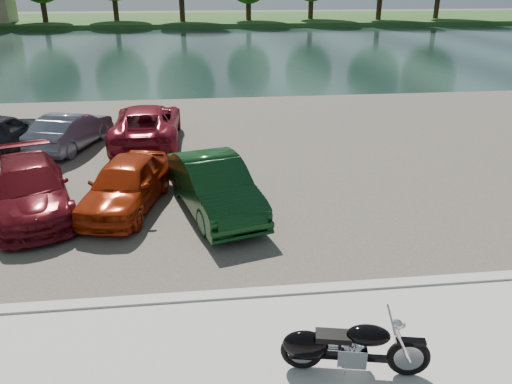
# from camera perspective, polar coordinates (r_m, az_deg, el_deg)

# --- Properties ---
(ground) EXTENTS (200.00, 200.00, 0.00)m
(ground) POSITION_cam_1_polar(r_m,az_deg,el_deg) (8.68, 4.30, -19.32)
(ground) COLOR #595447
(ground) RESTS_ON ground
(kerb) EXTENTS (60.00, 0.30, 0.14)m
(kerb) POSITION_cam_1_polar(r_m,az_deg,el_deg) (10.17, 2.20, -11.47)
(kerb) COLOR #BBB8B0
(kerb) RESTS_ON ground
(parking_lot) EXTENTS (60.00, 18.00, 0.04)m
(parking_lot) POSITION_cam_1_polar(r_m,az_deg,el_deg) (18.27, -2.05, 4.56)
(parking_lot) COLOR #454138
(parking_lot) RESTS_ON ground
(river) EXTENTS (120.00, 40.00, 0.00)m
(river) POSITION_cam_1_polar(r_m,az_deg,el_deg) (46.65, -5.10, 15.90)
(river) COLOR #182B28
(river) RESTS_ON ground
(far_bank) EXTENTS (120.00, 24.00, 0.60)m
(far_bank) POSITION_cam_1_polar(r_m,az_deg,el_deg) (78.47, -5.94, 19.02)
(far_bank) COLOR #22491A
(far_bank) RESTS_ON ground
(motorcycle) EXTENTS (2.31, 0.87, 1.05)m
(motorcycle) POSITION_cam_1_polar(r_m,az_deg,el_deg) (8.26, 9.69, -17.04)
(motorcycle) COLOR black
(motorcycle) RESTS_ON promenade
(car_3) EXTENTS (3.43, 5.10, 1.37)m
(car_3) POSITION_cam_1_polar(r_m,az_deg,el_deg) (14.52, -24.47, 0.33)
(car_3) COLOR #5B0D14
(car_3) RESTS_ON parking_lot
(car_4) EXTENTS (2.52, 4.35, 1.39)m
(car_4) POSITION_cam_1_polar(r_m,az_deg,el_deg) (13.95, -14.68, 0.88)
(car_4) COLOR #A4290A
(car_4) RESTS_ON parking_lot
(car_5) EXTENTS (2.70, 4.71, 1.47)m
(car_5) POSITION_cam_1_polar(r_m,az_deg,el_deg) (13.33, -4.77, 0.71)
(car_5) COLOR #0E3514
(car_5) RESTS_ON parking_lot
(car_8) EXTENTS (2.94, 4.45, 1.41)m
(car_8) POSITION_cam_1_polar(r_m,az_deg,el_deg) (20.29, -27.22, 6.03)
(car_8) COLOR black
(car_8) RESTS_ON parking_lot
(car_9) EXTENTS (2.57, 4.28, 1.33)m
(car_9) POSITION_cam_1_polar(r_m,az_deg,el_deg) (19.75, -20.41, 6.63)
(car_9) COLOR slate
(car_9) RESTS_ON parking_lot
(car_10) EXTENTS (2.47, 5.29, 1.47)m
(car_10) POSITION_cam_1_polar(r_m,az_deg,el_deg) (19.61, -12.36, 7.64)
(car_10) COLOR maroon
(car_10) RESTS_ON parking_lot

